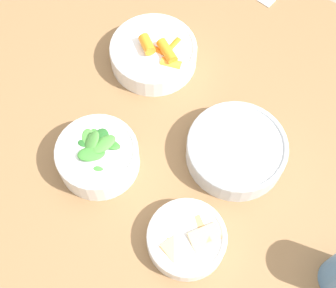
{
  "coord_description": "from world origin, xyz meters",
  "views": [
    {
      "loc": [
        0.25,
        -0.33,
        1.57
      ],
      "look_at": [
        0.04,
        0.0,
        0.78
      ],
      "focal_mm": 50.0,
      "sensor_mm": 36.0,
      "label": 1
    }
  ],
  "objects": [
    {
      "name": "dining_table",
      "position": [
        0.0,
        0.0,
        0.66
      ],
      "size": [
        1.3,
        1.06,
        0.75
      ],
      "color": "olive",
      "rests_on": "ground_plane"
    },
    {
      "name": "bowl_beans_hotdog",
      "position": [
        0.15,
        0.06,
        0.77
      ],
      "size": [
        0.19,
        0.19,
        0.05
      ],
      "color": "silver",
      "rests_on": "dining_table"
    },
    {
      "name": "bowl_carrots",
      "position": [
        -0.1,
        0.16,
        0.78
      ],
      "size": [
        0.18,
        0.18,
        0.07
      ],
      "color": "white",
      "rests_on": "dining_table"
    },
    {
      "name": "bowl_cookies",
      "position": [
        0.16,
        -0.13,
        0.77
      ],
      "size": [
        0.14,
        0.14,
        0.04
      ],
      "color": "white",
      "rests_on": "dining_table"
    },
    {
      "name": "ground_plane",
      "position": [
        0.0,
        0.0,
        0.0
      ],
      "size": [
        10.0,
        10.0,
        0.0
      ],
      "primitive_type": "plane",
      "color": "gray"
    },
    {
      "name": "bowl_greens",
      "position": [
        -0.06,
        -0.09,
        0.78
      ],
      "size": [
        0.15,
        0.15,
        0.08
      ],
      "color": "white",
      "rests_on": "dining_table"
    }
  ]
}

